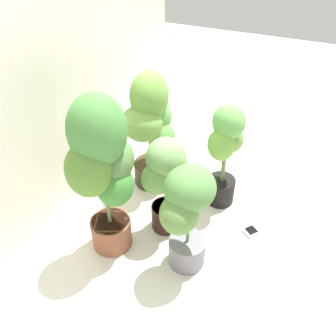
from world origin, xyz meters
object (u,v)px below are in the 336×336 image
Objects in this scene: potted_plant_front_left at (186,212)px; hygrometer_box at (251,231)px; potted_plant_front_right at (225,150)px; potted_plant_center at (166,177)px; potted_plant_back_left at (103,166)px; potted_plant_back_right at (150,124)px.

potted_plant_front_left is 6.14× the size of hygrometer_box.
potted_plant_front_right is at bearing -3.17° from potted_plant_front_left.
potted_plant_front_right is 0.44m from potted_plant_center.
potted_plant_center is 0.66× the size of potted_plant_back_left.
potted_plant_back_left is (-0.63, 0.49, 0.17)m from potted_plant_front_right.
potted_plant_front_right is 0.55m from hygrometer_box.
potted_plant_back_right is 0.85× the size of potted_plant_back_left.
potted_plant_back_right is 0.77m from potted_plant_front_left.
potted_plant_center is (0.23, 0.22, -0.01)m from potted_plant_front_left.
potted_plant_back_right is 0.46m from potted_plant_center.
potted_plant_back_left reaches higher than potted_plant_front_right.
potted_plant_back_right is at bearing 24.51° from hygrometer_box.
potted_plant_back_left is 9.04× the size of hygrometer_box.
potted_plant_back_right is at bearing 39.23° from potted_plant_front_left.
potted_plant_front_right is 0.60m from potted_plant_front_left.
hygrometer_box is at bearing -61.10° from potted_plant_back_left.
potted_plant_back_left is at bearing 68.03° from hygrometer_box.
potted_plant_front_left is 0.68× the size of potted_plant_back_left.
potted_plant_front_right is 6.64× the size of hygrometer_box.
hygrometer_box is at bearing -38.55° from potted_plant_front_left.
potted_plant_back_right is 0.95m from hygrometer_box.
potted_plant_front_right is 1.08× the size of potted_plant_front_left.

